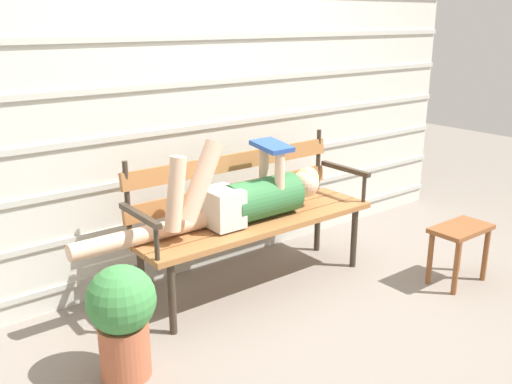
{
  "coord_description": "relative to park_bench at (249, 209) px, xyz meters",
  "views": [
    {
      "loc": [
        -2.08,
        -2.51,
        1.71
      ],
      "look_at": [
        0.0,
        0.18,
        0.65
      ],
      "focal_mm": 39.4,
      "sensor_mm": 36.0,
      "label": 1
    }
  ],
  "objects": [
    {
      "name": "park_bench",
      "position": [
        0.0,
        0.0,
        0.0
      ],
      "size": [
        1.67,
        0.5,
        0.93
      ],
      "color": "#9E6638",
      "rests_on": "ground"
    },
    {
      "name": "footstool",
      "position": [
        1.1,
        -0.85,
        -0.21
      ],
      "size": [
        0.42,
        0.25,
        0.4
      ],
      "color": "brown",
      "rests_on": "ground"
    },
    {
      "name": "reclining_person",
      "position": [
        -0.1,
        -0.07,
        0.12
      ],
      "size": [
        1.72,
        0.26,
        0.58
      ],
      "color": "#33703D"
    },
    {
      "name": "potted_plant",
      "position": [
        -1.12,
        -0.45,
        -0.18
      ],
      "size": [
        0.34,
        0.34,
        0.59
      ],
      "color": "#AD5B3D",
      "rests_on": "ground"
    },
    {
      "name": "house_siding",
      "position": [
        -0.0,
        0.43,
        0.64
      ],
      "size": [
        4.79,
        0.08,
        2.32
      ],
      "color": "beige",
      "rests_on": "ground"
    },
    {
      "name": "ground_plane",
      "position": [
        -0.0,
        -0.25,
        -0.52
      ],
      "size": [
        12.0,
        12.0,
        0.0
      ],
      "primitive_type": "plane",
      "color": "gray"
    }
  ]
}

